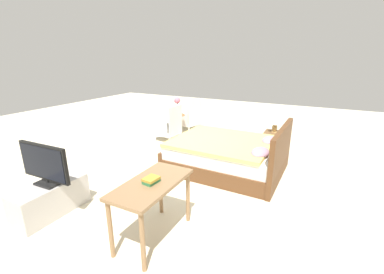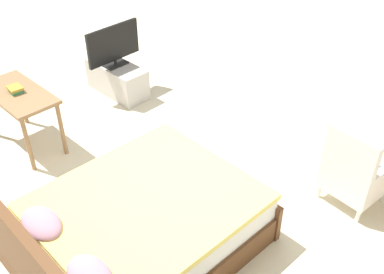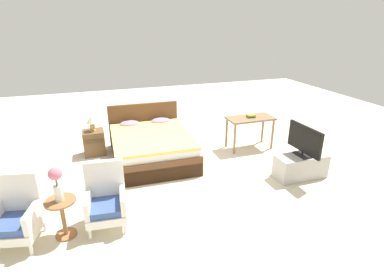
{
  "view_description": "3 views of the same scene",
  "coord_description": "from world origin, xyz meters",
  "px_view_note": "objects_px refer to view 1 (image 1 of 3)",
  "views": [
    {
      "loc": [
        4.08,
        2.38,
        2.07
      ],
      "look_at": [
        0.02,
        0.29,
        0.64
      ],
      "focal_mm": 24.0,
      "sensor_mm": 36.0,
      "label": 1
    },
    {
      "loc": [
        -2.52,
        2.53,
        3.26
      ],
      "look_at": [
        0.11,
        -0.12,
        0.58
      ],
      "focal_mm": 42.0,
      "sensor_mm": 36.0,
      "label": 2
    },
    {
      "loc": [
        -1.26,
        -4.8,
        2.75
      ],
      "look_at": [
        0.34,
        -0.03,
        0.77
      ],
      "focal_mm": 28.0,
      "sensor_mm": 36.0,
      "label": 3
    }
  ],
  "objects_px": {
    "side_table": "(178,122)",
    "tv_flatscreen": "(44,164)",
    "bed": "(229,155)",
    "tv_stand": "(51,199)",
    "flower_vase": "(177,104)",
    "book_stack": "(151,180)",
    "vanity_desk": "(152,191)",
    "table_lamp": "(275,122)",
    "nightstand": "(273,144)",
    "armchair_by_window_right": "(169,126)",
    "armchair_by_window_left": "(190,117)"
  },
  "relations": [
    {
      "from": "flower_vase",
      "to": "nightstand",
      "type": "height_order",
      "value": "flower_vase"
    },
    {
      "from": "bed",
      "to": "book_stack",
      "type": "distance_m",
      "value": 2.3
    },
    {
      "from": "armchair_by_window_left",
      "to": "flower_vase",
      "type": "xyz_separation_m",
      "value": [
        0.55,
        -0.09,
        0.48
      ]
    },
    {
      "from": "side_table",
      "to": "table_lamp",
      "type": "bearing_deg",
      "value": 79.96
    },
    {
      "from": "table_lamp",
      "to": "tv_flatscreen",
      "type": "relative_size",
      "value": 0.39
    },
    {
      "from": "side_table",
      "to": "bed",
      "type": "bearing_deg",
      "value": 52.06
    },
    {
      "from": "armchair_by_window_left",
      "to": "side_table",
      "type": "xyz_separation_m",
      "value": [
        0.55,
        -0.09,
        -0.02
      ]
    },
    {
      "from": "armchair_by_window_right",
      "to": "flower_vase",
      "type": "distance_m",
      "value": 0.75
    },
    {
      "from": "table_lamp",
      "to": "vanity_desk",
      "type": "distance_m",
      "value": 3.44
    },
    {
      "from": "bed",
      "to": "tv_flatscreen",
      "type": "bearing_deg",
      "value": -34.2
    },
    {
      "from": "bed",
      "to": "nightstand",
      "type": "xyz_separation_m",
      "value": [
        -1.12,
        0.61,
        -0.03
      ]
    },
    {
      "from": "tv_flatscreen",
      "to": "vanity_desk",
      "type": "height_order",
      "value": "tv_flatscreen"
    },
    {
      "from": "armchair_by_window_left",
      "to": "table_lamp",
      "type": "bearing_deg",
      "value": 68.35
    },
    {
      "from": "tv_flatscreen",
      "to": "table_lamp",
      "type": "bearing_deg",
      "value": 147.45
    },
    {
      "from": "armchair_by_window_right",
      "to": "table_lamp",
      "type": "xyz_separation_m",
      "value": [
        -0.1,
        2.57,
        0.38
      ]
    },
    {
      "from": "bed",
      "to": "tv_stand",
      "type": "bearing_deg",
      "value": -34.22
    },
    {
      "from": "table_lamp",
      "to": "vanity_desk",
      "type": "height_order",
      "value": "table_lamp"
    },
    {
      "from": "side_table",
      "to": "tv_flatscreen",
      "type": "height_order",
      "value": "tv_flatscreen"
    },
    {
      "from": "armchair_by_window_right",
      "to": "table_lamp",
      "type": "height_order",
      "value": "armchair_by_window_right"
    },
    {
      "from": "side_table",
      "to": "nightstand",
      "type": "bearing_deg",
      "value": 79.96
    },
    {
      "from": "tv_flatscreen",
      "to": "armchair_by_window_left",
      "type": "bearing_deg",
      "value": -176.56
    },
    {
      "from": "flower_vase",
      "to": "book_stack",
      "type": "distance_m",
      "value": 4.28
    },
    {
      "from": "side_table",
      "to": "table_lamp",
      "type": "height_order",
      "value": "table_lamp"
    },
    {
      "from": "bed",
      "to": "side_table",
      "type": "height_order",
      "value": "bed"
    },
    {
      "from": "table_lamp",
      "to": "vanity_desk",
      "type": "xyz_separation_m",
      "value": [
        3.35,
        -0.76,
        -0.13
      ]
    },
    {
      "from": "armchair_by_window_right",
      "to": "vanity_desk",
      "type": "distance_m",
      "value": 3.73
    },
    {
      "from": "bed",
      "to": "flower_vase",
      "type": "height_order",
      "value": "flower_vase"
    },
    {
      "from": "nightstand",
      "to": "table_lamp",
      "type": "distance_m",
      "value": 0.48
    },
    {
      "from": "nightstand",
      "to": "tv_flatscreen",
      "type": "distance_m",
      "value": 4.28
    },
    {
      "from": "nightstand",
      "to": "armchair_by_window_left",
      "type": "bearing_deg",
      "value": -111.66
    },
    {
      "from": "bed",
      "to": "tv_flatscreen",
      "type": "distance_m",
      "value": 3.02
    },
    {
      "from": "tv_flatscreen",
      "to": "side_table",
      "type": "bearing_deg",
      "value": -174.89
    },
    {
      "from": "table_lamp",
      "to": "armchair_by_window_left",
      "type": "bearing_deg",
      "value": -111.65
    },
    {
      "from": "flower_vase",
      "to": "vanity_desk",
      "type": "height_order",
      "value": "flower_vase"
    },
    {
      "from": "side_table",
      "to": "armchair_by_window_right",
      "type": "bearing_deg",
      "value": 8.66
    },
    {
      "from": "armchair_by_window_left",
      "to": "tv_flatscreen",
      "type": "xyz_separation_m",
      "value": [
        4.61,
        0.28,
        0.36
      ]
    },
    {
      "from": "book_stack",
      "to": "armchair_by_window_right",
      "type": "bearing_deg",
      "value": -150.91
    },
    {
      "from": "table_lamp",
      "to": "vanity_desk",
      "type": "relative_size",
      "value": 0.32
    },
    {
      "from": "tv_stand",
      "to": "tv_flatscreen",
      "type": "bearing_deg",
      "value": 1.59
    },
    {
      "from": "bed",
      "to": "side_table",
      "type": "xyz_separation_m",
      "value": [
        -1.59,
        -2.04,
        0.05
      ]
    },
    {
      "from": "nightstand",
      "to": "armchair_by_window_right",
      "type": "bearing_deg",
      "value": -87.79
    },
    {
      "from": "armchair_by_window_right",
      "to": "table_lamp",
      "type": "bearing_deg",
      "value": 92.21
    },
    {
      "from": "side_table",
      "to": "table_lamp",
      "type": "xyz_separation_m",
      "value": [
        0.47,
        2.65,
        0.4
      ]
    },
    {
      "from": "tv_stand",
      "to": "book_stack",
      "type": "distance_m",
      "value": 1.65
    },
    {
      "from": "nightstand",
      "to": "table_lamp",
      "type": "xyz_separation_m",
      "value": [
        0.0,
        0.0,
        0.48
      ]
    },
    {
      "from": "side_table",
      "to": "tv_flatscreen",
      "type": "xyz_separation_m",
      "value": [
        4.06,
        0.36,
        0.38
      ]
    },
    {
      "from": "tv_stand",
      "to": "book_stack",
      "type": "xyz_separation_m",
      "value": [
        -0.22,
        1.54,
        0.54
      ]
    },
    {
      "from": "tv_flatscreen",
      "to": "tv_stand",
      "type": "bearing_deg",
      "value": -178.41
    },
    {
      "from": "vanity_desk",
      "to": "book_stack",
      "type": "bearing_deg",
      "value": 25.92
    },
    {
      "from": "armchair_by_window_right",
      "to": "nightstand",
      "type": "xyz_separation_m",
      "value": [
        -0.1,
        2.57,
        -0.11
      ]
    }
  ]
}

